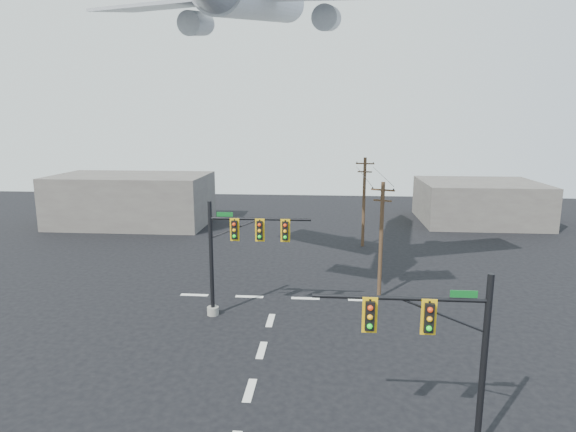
# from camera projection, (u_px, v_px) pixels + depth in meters

# --- Properties ---
(ground) EXTENTS (120.00, 120.00, 0.00)m
(ground) POSITION_uv_depth(u_px,v_px,m) (250.00, 390.00, 22.36)
(ground) COLOR black
(ground) RESTS_ON ground
(lane_markings) EXTENTS (14.00, 21.20, 0.01)m
(lane_markings) POSITION_uv_depth(u_px,v_px,m) (265.00, 339.00, 27.57)
(lane_markings) COLOR silver
(lane_markings) RESTS_ON ground
(signal_mast_near) EXTENTS (6.64, 0.77, 7.04)m
(signal_mast_near) POSITION_uv_depth(u_px,v_px,m) (446.00, 359.00, 17.60)
(signal_mast_near) COLOR gray
(signal_mast_near) RESTS_ON ground
(signal_mast_far) EXTENTS (6.66, 0.82, 7.45)m
(signal_mast_far) POSITION_uv_depth(u_px,v_px,m) (235.00, 253.00, 30.08)
(signal_mast_far) COLOR gray
(signal_mast_far) RESTS_ON ground
(utility_pole_a) EXTENTS (1.56, 0.75, 8.24)m
(utility_pole_a) POSITION_uv_depth(u_px,v_px,m) (381.00, 238.00, 33.37)
(utility_pole_a) COLOR #4A351F
(utility_pole_a) RESTS_ON ground
(utility_pole_b) EXTENTS (1.77, 0.49, 8.84)m
(utility_pole_b) POSITION_uv_depth(u_px,v_px,m) (364.00, 200.00, 47.18)
(utility_pole_b) COLOR #4A351F
(utility_pole_b) RESTS_ON ground
(power_lines) EXTENTS (1.77, 14.17, 0.03)m
(power_lines) POSITION_uv_depth(u_px,v_px,m) (372.00, 175.00, 39.60)
(power_lines) COLOR black
(building_left) EXTENTS (18.00, 10.00, 6.00)m
(building_left) POSITION_uv_depth(u_px,v_px,m) (132.00, 200.00, 57.64)
(building_left) COLOR #625D56
(building_left) RESTS_ON ground
(building_right) EXTENTS (14.00, 12.00, 5.00)m
(building_right) POSITION_uv_depth(u_px,v_px,m) (479.00, 202.00, 59.14)
(building_right) COLOR #625D56
(building_right) RESTS_ON ground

